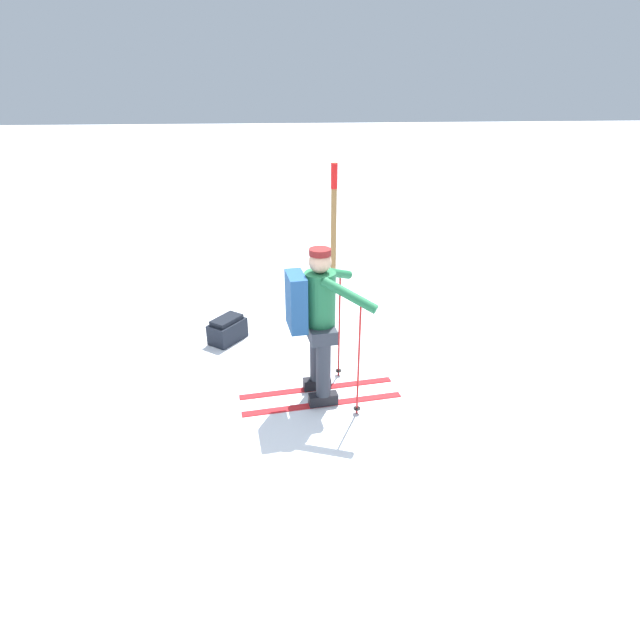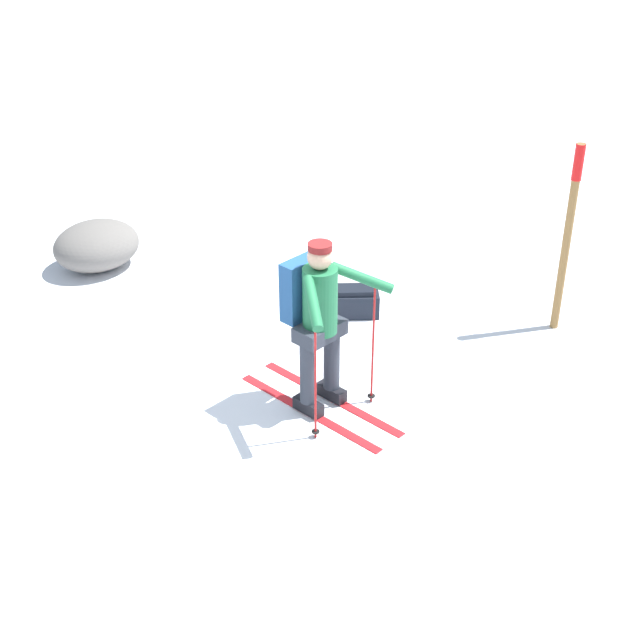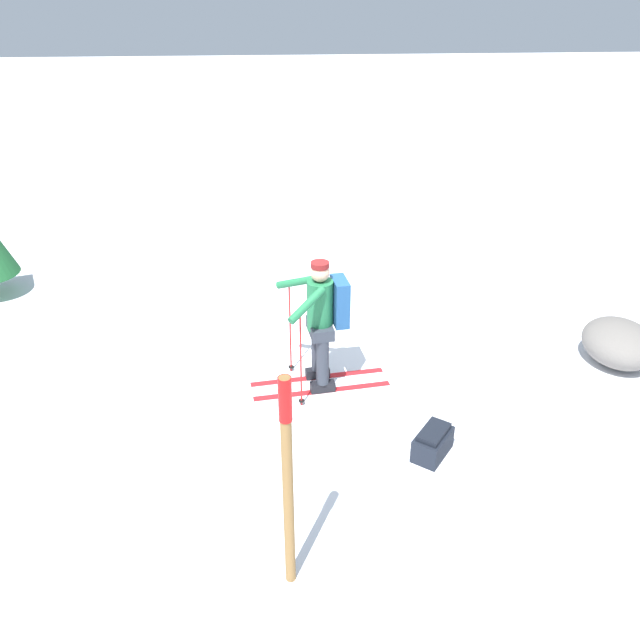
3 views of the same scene
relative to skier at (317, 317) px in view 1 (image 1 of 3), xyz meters
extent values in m
plane|color=white|center=(0.08, -0.13, -0.94)|extent=(80.00, 80.00, 0.00)
cube|color=red|center=(-0.16, 0.01, -0.94)|extent=(0.29, 1.69, 0.01)
cube|color=black|center=(-0.16, 0.01, -0.87)|extent=(0.14, 0.31, 0.12)
cylinder|color=#2D333D|center=(-0.16, 0.01, -0.48)|extent=(0.15, 0.15, 0.67)
cube|color=red|center=(0.15, 0.05, -0.94)|extent=(0.29, 1.69, 0.01)
cube|color=black|center=(0.15, 0.05, -0.87)|extent=(0.14, 0.31, 0.12)
cylinder|color=#2D333D|center=(0.15, 0.05, -0.48)|extent=(0.15, 0.15, 0.67)
cube|color=#2D333D|center=(0.00, 0.03, -0.14)|extent=(0.49, 0.31, 0.14)
cylinder|color=#1E663D|center=(0.00, 0.03, 0.16)|extent=(0.31, 0.31, 0.61)
sphere|color=tan|center=(0.00, 0.03, 0.58)|extent=(0.22, 0.22, 0.22)
cylinder|color=maroon|center=(0.00, 0.03, 0.67)|extent=(0.21, 0.21, 0.06)
cube|color=navy|center=(0.02, -0.20, 0.19)|extent=(0.39, 0.21, 0.56)
cylinder|color=red|center=(-0.41, 0.29, -0.32)|extent=(0.02, 0.02, 1.24)
cylinder|color=black|center=(-0.41, 0.29, -0.88)|extent=(0.07, 0.07, 0.01)
cylinder|color=#1E663D|center=(-0.33, 0.20, 0.34)|extent=(0.45, 0.46, 0.28)
cylinder|color=red|center=(0.33, 0.37, -0.32)|extent=(0.02, 0.02, 1.24)
cylinder|color=black|center=(0.33, 0.37, -0.88)|extent=(0.07, 0.07, 0.01)
cylinder|color=#1E663D|center=(0.27, 0.28, 0.34)|extent=(0.36, 0.53, 0.28)
cube|color=black|center=(-1.41, -1.03, -0.81)|extent=(0.55, 0.52, 0.27)
cube|color=black|center=(-1.41, -1.03, -0.64)|extent=(0.46, 0.43, 0.06)
cylinder|color=olive|center=(-2.84, 0.52, 0.07)|extent=(0.09, 0.09, 2.02)
cylinder|color=red|center=(-2.84, 0.52, 0.89)|extent=(0.10, 0.10, 0.36)
camera|label=1|loc=(4.45, -0.41, 2.10)|focal=28.00mm
camera|label=2|loc=(4.32, 5.20, 3.83)|focal=50.00mm
camera|label=3|loc=(-6.40, 0.58, 3.45)|focal=35.00mm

